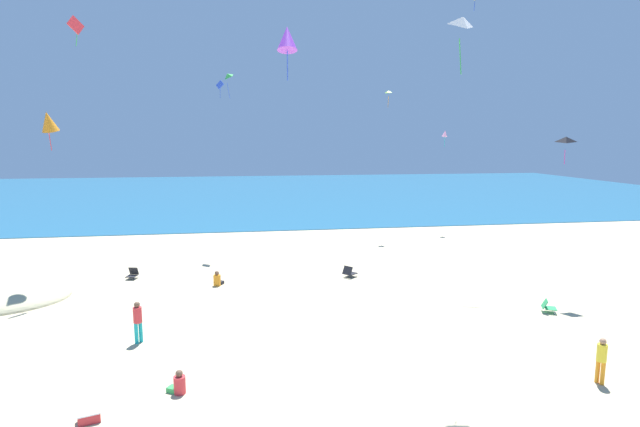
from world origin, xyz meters
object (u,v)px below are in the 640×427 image
object	(u,v)px
person_1	(138,319)
kite_lime	(388,92)
person_2	(218,280)
kite_blue	(220,85)
kite_white	(463,21)
kite_green	(227,76)
kite_purple	(287,38)
kite_pink	(445,134)
kite_orange	(48,122)
beach_chair_far_left	(548,306)
kite_red	(76,25)
beach_chair_near_camera	(349,272)
person_3	(179,385)
kite_black	(566,139)
cooler_box	(89,417)
beach_chair_mid_beach	(133,274)
person_0	(601,357)

from	to	relation	value
person_1	kite_lime	distance (m)	25.44
person_2	kite_lime	bearing A→B (deg)	-14.84
kite_blue	kite_white	bearing A→B (deg)	-70.85
kite_green	kite_purple	bearing A→B (deg)	-83.05
kite_pink	kite_purple	size ratio (longest dim) A/B	0.85
kite_purple	kite_orange	bearing A→B (deg)	134.35
beach_chair_far_left	kite_red	xyz separation A→B (m)	(-20.59, 7.70, 12.50)
kite_purple	kite_pink	bearing A→B (deg)	57.53
beach_chair_near_camera	person_3	world-z (taller)	person_3
kite_black	cooler_box	bearing A→B (deg)	-157.28
beach_chair_far_left	kite_green	size ratio (longest dim) A/B	0.45
beach_chair_near_camera	kite_orange	world-z (taller)	kite_orange
person_3	kite_black	size ratio (longest dim) A/B	0.56
cooler_box	beach_chair_near_camera	bearing A→B (deg)	51.79
kite_green	kite_pink	bearing A→B (deg)	15.13
kite_pink	person_3	bearing A→B (deg)	-127.36
kite_purple	kite_lime	xyz separation A→B (m)	(9.45, 21.59, 0.65)
beach_chair_mid_beach	person_3	size ratio (longest dim) A/B	0.99
person_2	beach_chair_mid_beach	bearing A→B (deg)	98.60
person_0	kite_pink	distance (m)	26.25
kite_orange	kite_white	world-z (taller)	kite_white
kite_orange	kite_blue	world-z (taller)	kite_blue
person_3	kite_blue	bearing A→B (deg)	-59.53
beach_chair_near_camera	person_3	distance (m)	13.40
beach_chair_far_left	kite_lime	xyz separation A→B (m)	(-2.00, 17.63, 10.56)
person_3	kite_red	world-z (taller)	kite_red
person_2	kite_orange	distance (m)	10.94
kite_purple	kite_black	size ratio (longest dim) A/B	1.21
person_1	person_2	xyz separation A→B (m)	(2.48, 6.76, -0.61)
beach_chair_mid_beach	person_0	world-z (taller)	person_0
beach_chair_far_left	person_0	bearing A→B (deg)	-84.90
person_3	kite_red	bearing A→B (deg)	-33.25
beach_chair_far_left	kite_lime	world-z (taller)	kite_lime
beach_chair_near_camera	cooler_box	xyz separation A→B (m)	(-9.65, -12.25, -0.15)
cooler_box	kite_blue	world-z (taller)	kite_blue
person_2	kite_purple	size ratio (longest dim) A/B	0.49
person_1	person_3	distance (m)	4.40
kite_pink	kite_black	xyz separation A→B (m)	(-1.26, -16.69, -0.46)
person_0	person_2	distance (m)	17.03
beach_chair_mid_beach	person_0	size ratio (longest dim) A/B	0.49
kite_green	kite_blue	world-z (taller)	kite_blue
person_1	kite_green	xyz separation A→B (m)	(3.01, 14.93, 10.48)
person_0	kite_pink	size ratio (longest dim) A/B	1.09
kite_red	kite_black	bearing A→B (deg)	-13.90
kite_green	kite_orange	size ratio (longest dim) A/B	0.87
beach_chair_near_camera	person_0	distance (m)	13.48
kite_orange	kite_lime	world-z (taller)	kite_lime
kite_red	person_3	bearing A→B (deg)	-64.58
kite_purple	kite_blue	bearing A→B (deg)	96.97
cooler_box	kite_orange	distance (m)	15.45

